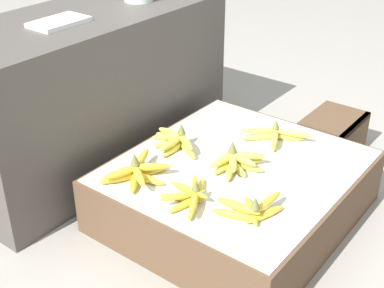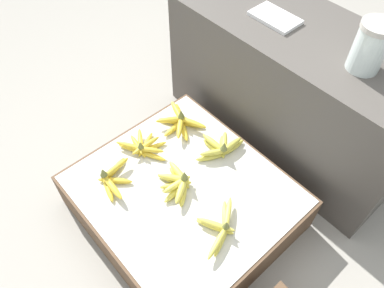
% 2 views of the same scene
% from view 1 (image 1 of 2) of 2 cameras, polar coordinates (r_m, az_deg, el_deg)
% --- Properties ---
extents(ground_plane, '(10.00, 10.00, 0.00)m').
position_cam_1_polar(ground_plane, '(2.23, 4.57, -7.42)').
color(ground_plane, gray).
extents(display_platform, '(0.94, 0.85, 0.24)m').
position_cam_1_polar(display_platform, '(2.17, 4.69, -4.92)').
color(display_platform, brown).
rests_on(display_platform, ground_plane).
extents(back_vendor_table, '(1.34, 0.56, 0.71)m').
position_cam_1_polar(back_vendor_table, '(2.49, -10.88, 5.61)').
color(back_vendor_table, '#4C4742').
rests_on(back_vendor_table, ground_plane).
extents(wooden_crate, '(0.32, 0.24, 0.19)m').
position_cam_1_polar(wooden_crate, '(2.71, 14.77, 1.00)').
color(wooden_crate, brown).
rests_on(wooden_crate, ground_plane).
extents(banana_bunch_front_left, '(0.21, 0.20, 0.10)m').
position_cam_1_polar(banana_bunch_front_left, '(1.81, 6.36, -6.93)').
color(banana_bunch_front_left, gold).
rests_on(banana_bunch_front_left, display_platform).
extents(banana_bunch_middle_left, '(0.25, 0.21, 0.09)m').
position_cam_1_polar(banana_bunch_middle_left, '(1.88, -0.21, -5.50)').
color(banana_bunch_middle_left, gold).
rests_on(banana_bunch_middle_left, display_platform).
extents(banana_bunch_middle_midleft, '(0.22, 0.17, 0.11)m').
position_cam_1_polar(banana_bunch_middle_midleft, '(2.06, 4.72, -1.94)').
color(banana_bunch_middle_midleft, '#DBCC4C').
rests_on(banana_bunch_middle_midleft, display_platform).
extents(banana_bunch_middle_midright, '(0.19, 0.28, 0.09)m').
position_cam_1_polar(banana_bunch_middle_midright, '(2.28, 8.81, 0.93)').
color(banana_bunch_middle_midright, '#DBCC4C').
rests_on(banana_bunch_middle_midright, display_platform).
extents(banana_bunch_back_left, '(0.27, 0.22, 0.11)m').
position_cam_1_polar(banana_bunch_back_left, '(2.01, -5.86, -2.94)').
color(banana_bunch_back_left, gold).
rests_on(banana_bunch_back_left, display_platform).
extents(banana_bunch_back_midleft, '(0.17, 0.27, 0.11)m').
position_cam_1_polar(banana_bunch_back_midleft, '(2.20, -1.83, 0.29)').
color(banana_bunch_back_midleft, gold).
rests_on(banana_bunch_back_midleft, display_platform).
extents(foam_tray_white, '(0.23, 0.14, 0.02)m').
position_cam_1_polar(foam_tray_white, '(2.24, -14.01, 12.51)').
color(foam_tray_white, white).
rests_on(foam_tray_white, back_vendor_table).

